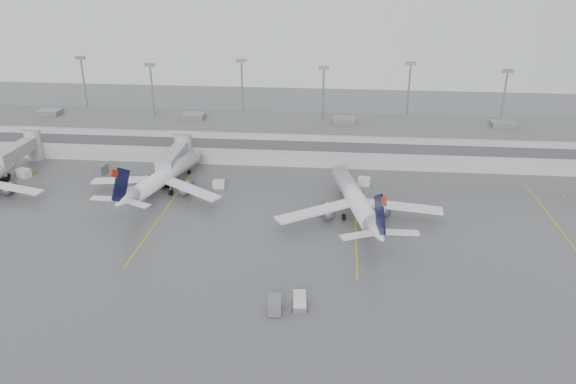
{
  "coord_description": "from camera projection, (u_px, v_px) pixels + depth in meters",
  "views": [
    {
      "loc": [
        14.23,
        -66.45,
        43.54
      ],
      "look_at": [
        5.45,
        24.0,
        5.0
      ],
      "focal_mm": 35.0,
      "sensor_mm": 36.0,
      "label": 1
    }
  ],
  "objects": [
    {
      "name": "gse_uld_c",
      "position": [
        364.0,
        181.0,
        114.37
      ],
      "size": [
        2.76,
        2.15,
        1.73
      ],
      "primitive_type": "cube",
      "rotation": [
        0.0,
        0.0,
        -0.23
      ],
      "color": "silver",
      "rests_on": "ground"
    },
    {
      "name": "baggage_tug",
      "position": [
        300.0,
        303.0,
        74.72
      ],
      "size": [
        2.28,
        3.28,
        2.0
      ],
      "rotation": [
        0.0,
        0.0,
        0.09
      ],
      "color": "silver",
      "rests_on": "ground"
    },
    {
      "name": "terminal",
      "position": [
        279.0,
        138.0,
        130.65
      ],
      "size": [
        152.0,
        17.0,
        9.45
      ],
      "color": "#9D9D98",
      "rests_on": "ground"
    },
    {
      "name": "gse_uld_a",
      "position": [
        24.0,
        173.0,
        118.53
      ],
      "size": [
        3.09,
        2.55,
        1.88
      ],
      "primitive_type": "cube",
      "rotation": [
        0.0,
        0.0,
        -0.34
      ],
      "color": "silver",
      "rests_on": "ground"
    },
    {
      "name": "cone_c",
      "position": [
        364.0,
        190.0,
        111.65
      ],
      "size": [
        0.49,
        0.49,
        0.78
      ],
      "primitive_type": "cone",
      "color": "orange",
      "rests_on": "ground"
    },
    {
      "name": "cone_b",
      "position": [
        142.0,
        186.0,
        113.66
      ],
      "size": [
        0.47,
        0.47,
        0.74
      ],
      "primitive_type": "cone",
      "color": "orange",
      "rests_on": "ground"
    },
    {
      "name": "gse_loader",
      "position": [
        101.0,
        169.0,
        120.69
      ],
      "size": [
        2.3,
        3.28,
        1.91
      ],
      "primitive_type": "cube",
      "rotation": [
        0.0,
        0.0,
        -0.14
      ],
      "color": "slate",
      "rests_on": "ground"
    },
    {
      "name": "jet_bridge_left",
      "position": [
        25.0,
        148.0,
        124.48
      ],
      "size": [
        4.0,
        17.2,
        7.0
      ],
      "color": "gray",
      "rests_on": "ground"
    },
    {
      "name": "cone_d",
      "position": [
        564.0,
        195.0,
        109.34
      ],
      "size": [
        0.47,
        0.47,
        0.75
      ],
      "primitive_type": "cone",
      "color": "orange",
      "rests_on": "ground"
    },
    {
      "name": "light_masts",
      "position": [
        281.0,
        99.0,
        132.87
      ],
      "size": [
        142.4,
        8.0,
        20.6
      ],
      "color": "gray",
      "rests_on": "ground"
    },
    {
      "name": "jet_mid_left",
      "position": [
        161.0,
        178.0,
        109.96
      ],
      "size": [
        27.36,
        31.04,
        10.21
      ],
      "rotation": [
        0.0,
        0.0,
        -0.24
      ],
      "color": "silver",
      "rests_on": "ground"
    },
    {
      "name": "baggage_cart",
      "position": [
        275.0,
        305.0,
        73.81
      ],
      "size": [
        2.0,
        3.17,
        1.94
      ],
      "rotation": [
        0.0,
        0.0,
        0.09
      ],
      "color": "slate",
      "rests_on": "ground"
    },
    {
      "name": "jet_mid_right",
      "position": [
        357.0,
        201.0,
        99.27
      ],
      "size": [
        29.29,
        33.21,
        10.91
      ],
      "rotation": [
        0.0,
        0.0,
        0.23
      ],
      "color": "silver",
      "rests_on": "ground"
    },
    {
      "name": "ground",
      "position": [
        233.0,
        289.0,
        79.15
      ],
      "size": [
        260.0,
        260.0,
        0.0
      ],
      "primitive_type": "plane",
      "color": "#4F4F51",
      "rests_on": "ground"
    },
    {
      "name": "cone_a",
      "position": [
        34.0,
        173.0,
        120.2
      ],
      "size": [
        0.45,
        0.45,
        0.72
      ],
      "primitive_type": "cone",
      "color": "orange",
      "rests_on": "ground"
    },
    {
      "name": "jet_bridge_right",
      "position": [
        179.0,
        153.0,
        121.36
      ],
      "size": [
        4.0,
        17.2,
        7.0
      ],
      "color": "gray",
      "rests_on": "ground"
    },
    {
      "name": "gse_uld_b",
      "position": [
        219.0,
        184.0,
        113.13
      ],
      "size": [
        2.34,
        1.61,
        1.61
      ],
      "primitive_type": "cube",
      "rotation": [
        0.0,
        0.0,
        0.04
      ],
      "color": "silver",
      "rests_on": "ground"
    },
    {
      "name": "stand_markings",
      "position": [
        258.0,
        216.0,
        101.14
      ],
      "size": [
        105.25,
        40.0,
        0.01
      ],
      "color": "gold",
      "rests_on": "ground"
    }
  ]
}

